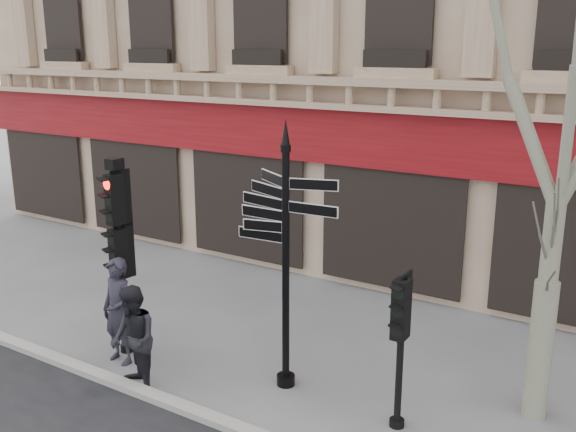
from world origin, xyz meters
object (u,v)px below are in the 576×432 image
object	(u,v)px
fingerpost	(286,212)
traffic_signal_main	(119,233)
pedestrian_b	(133,339)
pedestrian_a	(118,311)
traffic_signal_secondary	(402,325)

from	to	relation	value
fingerpost	traffic_signal_main	bearing A→B (deg)	-164.28
pedestrian_b	fingerpost	bearing A→B (deg)	64.55
pedestrian_a	pedestrian_b	bearing A→B (deg)	-27.68
fingerpost	pedestrian_b	world-z (taller)	fingerpost
fingerpost	traffic_signal_secondary	size ratio (longest dim) A/B	1.90
pedestrian_b	traffic_signal_secondary	bearing A→B (deg)	46.63
pedestrian_a	traffic_signal_secondary	bearing A→B (deg)	11.99
traffic_signal_secondary	pedestrian_a	world-z (taller)	traffic_signal_secondary
traffic_signal_main	pedestrian_b	xyz separation A→B (m)	(1.16, -0.92, -1.42)
pedestrian_b	pedestrian_a	bearing A→B (deg)	177.59
fingerpost	pedestrian_a	bearing A→B (deg)	-157.45
traffic_signal_main	pedestrian_b	world-z (taller)	traffic_signal_main
fingerpost	traffic_signal_secondary	world-z (taller)	fingerpost
traffic_signal_main	pedestrian_a	size ratio (longest dim) A/B	1.87
traffic_signal_main	pedestrian_b	distance (m)	2.05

